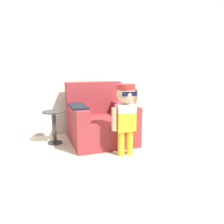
{
  "coord_description": "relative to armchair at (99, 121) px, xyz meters",
  "views": [
    {
      "loc": [
        -1.0,
        -3.27,
        1.17
      ],
      "look_at": [
        0.08,
        -0.33,
        0.54
      ],
      "focal_mm": 35.0,
      "sensor_mm": 36.0,
      "label": 1
    }
  ],
  "objects": [
    {
      "name": "side_table",
      "position": [
        -0.72,
        0.07,
        -0.02
      ],
      "size": [
        0.34,
        0.34,
        0.52
      ],
      "color": "#333333",
      "rests_on": "ground_plane"
    },
    {
      "name": "armchair",
      "position": [
        0.0,
        0.0,
        0.0
      ],
      "size": [
        0.98,
        1.02,
        0.94
      ],
      "color": "maroon",
      "rests_on": "ground_plane"
    },
    {
      "name": "person_child",
      "position": [
        0.14,
        -0.74,
        0.32
      ],
      "size": [
        0.4,
        0.3,
        0.97
      ],
      "color": "gold",
      "rests_on": "ground_plane"
    },
    {
      "name": "ground_plane",
      "position": [
        -0.01,
        -0.08,
        -0.33
      ],
      "size": [
        10.0,
        10.0,
        0.0
      ],
      "primitive_type": "plane",
      "color": "beige"
    },
    {
      "name": "wall_back",
      "position": [
        -0.01,
        0.6,
        0.97
      ],
      "size": [
        10.0,
        0.05,
        2.6
      ],
      "color": "silver",
      "rests_on": "ground_plane"
    }
  ]
}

